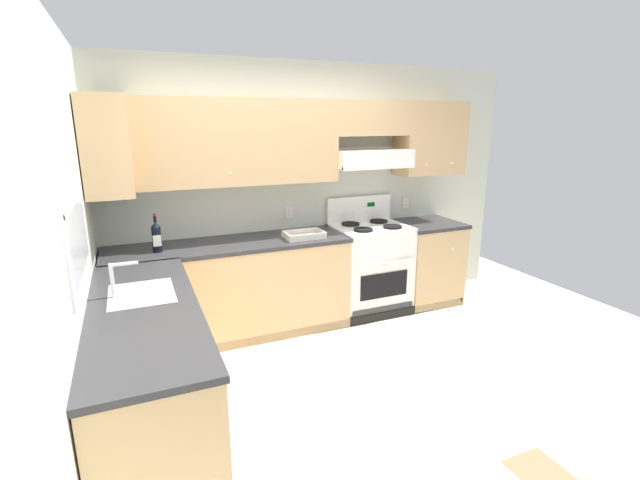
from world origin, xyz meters
name	(u,v)px	position (x,y,z in m)	size (l,w,h in m)	color
ground_plane	(331,392)	(0.00, 0.00, 0.00)	(7.04, 7.04, 0.00)	beige
floor_accent_tile	(540,471)	(0.80, -1.20, 0.00)	(0.30, 0.30, 0.01)	olive
wall_back	(305,173)	(0.40, 1.53, 1.48)	(4.68, 0.57, 2.55)	beige
wall_left	(71,233)	(-1.59, 0.23, 1.34)	(0.47, 4.00, 2.55)	beige
counter_back_run	(284,283)	(0.06, 1.24, 0.45)	(3.60, 0.65, 0.91)	tan
counter_left_run	(151,373)	(-1.24, 0.00, 0.46)	(0.63, 1.91, 1.13)	tan
stove	(370,267)	(1.02, 1.25, 0.48)	(0.76, 0.62, 1.20)	white
wine_bottle	(157,236)	(-1.08, 1.20, 1.04)	(0.08, 0.08, 0.33)	black
bowl	(304,236)	(0.23, 1.15, 0.93)	(0.37, 0.25, 0.06)	beige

